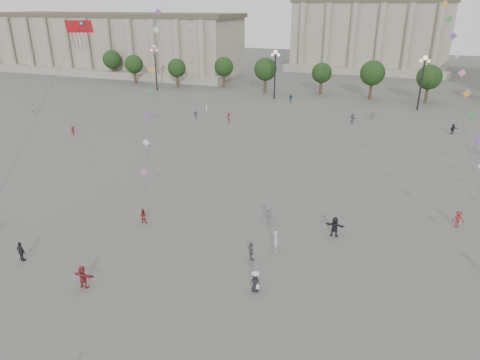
% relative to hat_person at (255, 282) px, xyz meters
% --- Properties ---
extents(ground, '(360.00, 360.00, 0.00)m').
position_rel_hat_person_xyz_m(ground, '(-2.91, -2.87, -0.82)').
color(ground, '#524F4D').
rests_on(ground, ground).
extents(hall_west, '(84.00, 26.22, 17.20)m').
position_rel_hat_person_xyz_m(hall_west, '(-77.91, 91.03, 7.60)').
color(hall_west, '#A59E8A').
rests_on(hall_west, ground).
extents(hall_central, '(48.30, 34.30, 35.50)m').
position_rel_hat_person_xyz_m(hall_central, '(-2.91, 126.35, 13.41)').
color(hall_central, '#A59E8A').
rests_on(hall_central, ground).
extents(tree_row, '(137.12, 5.12, 8.00)m').
position_rel_hat_person_xyz_m(tree_row, '(-2.91, 75.13, 4.57)').
color(tree_row, '#3C2D1E').
rests_on(tree_row, ground).
extents(lamp_post_far_west, '(2.00, 0.90, 10.65)m').
position_rel_hat_person_xyz_m(lamp_post_far_west, '(-47.91, 67.13, 6.53)').
color(lamp_post_far_west, '#262628').
rests_on(lamp_post_far_west, ground).
extents(lamp_post_mid_west, '(2.00, 0.90, 10.65)m').
position_rel_hat_person_xyz_m(lamp_post_mid_west, '(-17.91, 67.13, 6.53)').
color(lamp_post_mid_west, '#262628').
rests_on(lamp_post_mid_west, ground).
extents(lamp_post_mid_east, '(2.00, 0.90, 10.65)m').
position_rel_hat_person_xyz_m(lamp_post_mid_east, '(12.09, 67.13, 6.53)').
color(lamp_post_mid_east, '#262628').
rests_on(lamp_post_mid_east, ground).
extents(person_crowd_0, '(1.17, 0.83, 1.85)m').
position_rel_hat_person_xyz_m(person_crowd_0, '(-13.64, 65.13, 0.10)').
color(person_crowd_0, '#2B4862').
rests_on(person_crowd_0, ground).
extents(person_crowd_1, '(0.95, 1.04, 1.73)m').
position_rel_hat_person_xyz_m(person_crowd_1, '(-58.80, 38.44, 0.04)').
color(person_crowd_1, '#B7B6B3').
rests_on(person_crowd_1, ground).
extents(person_crowd_2, '(0.66, 1.04, 1.54)m').
position_rel_hat_person_xyz_m(person_crowd_2, '(-40.74, 28.48, -0.05)').
color(person_crowd_2, maroon).
rests_on(person_crowd_2, ground).
extents(person_crowd_3, '(1.80, 0.62, 1.92)m').
position_rel_hat_person_xyz_m(person_crowd_3, '(4.25, 10.35, 0.14)').
color(person_crowd_3, black).
rests_on(person_crowd_3, ground).
extents(person_crowd_4, '(1.39, 1.50, 1.68)m').
position_rel_hat_person_xyz_m(person_crowd_4, '(4.05, 56.18, 0.01)').
color(person_crowd_4, '#AFAFAB').
rests_on(person_crowd_4, ground).
extents(person_crowd_6, '(1.30, 0.92, 1.82)m').
position_rel_hat_person_xyz_m(person_crowd_6, '(-2.17, 10.57, 0.08)').
color(person_crowd_6, '#5E5D62').
rests_on(person_crowd_6, ground).
extents(person_crowd_7, '(1.63, 0.62, 1.73)m').
position_rel_hat_person_xyz_m(person_crowd_7, '(20.07, 41.41, 0.04)').
color(person_crowd_7, silver).
rests_on(person_crowd_7, ground).
extents(person_crowd_8, '(1.22, 0.88, 1.70)m').
position_rel_hat_person_xyz_m(person_crowd_8, '(15.07, 16.17, 0.03)').
color(person_crowd_8, maroon).
rests_on(person_crowd_8, ground).
extents(person_crowd_9, '(1.47, 1.45, 1.69)m').
position_rel_hat_person_xyz_m(person_crowd_9, '(17.30, 50.74, 0.02)').
color(person_crowd_9, black).
rests_on(person_crowd_9, ground).
extents(person_crowd_10, '(0.73, 0.73, 1.71)m').
position_rel_hat_person_xyz_m(person_crowd_10, '(-26.47, 49.44, 0.03)').
color(person_crowd_10, silver).
rests_on(person_crowd_10, ground).
extents(person_crowd_12, '(1.55, 1.57, 1.80)m').
position_rel_hat_person_xyz_m(person_crowd_12, '(1.01, 52.14, 0.08)').
color(person_crowd_12, slate).
rests_on(person_crowd_12, ground).
extents(person_crowd_13, '(0.79, 0.83, 1.92)m').
position_rel_hat_person_xyz_m(person_crowd_13, '(-0.16, 6.04, 0.13)').
color(person_crowd_13, beige).
rests_on(person_crowd_13, ground).
extents(person_crowd_16, '(1.00, 0.62, 1.58)m').
position_rel_hat_person_xyz_m(person_crowd_16, '(-26.84, 45.27, -0.03)').
color(person_crowd_16, slate).
rests_on(person_crowd_16, ground).
extents(person_crowd_17, '(1.29, 1.39, 1.88)m').
position_rel_hat_person_xyz_m(person_crowd_17, '(-19.73, 44.25, 0.12)').
color(person_crowd_17, maroon).
rests_on(person_crowd_17, ground).
extents(tourist_2, '(1.73, 0.63, 1.84)m').
position_rel_hat_person_xyz_m(tourist_2, '(-12.34, -4.05, 0.10)').
color(tourist_2, maroon).
rests_on(tourist_2, ground).
extents(tourist_3, '(0.94, 1.05, 1.71)m').
position_rel_hat_person_xyz_m(tourist_3, '(-1.65, 3.86, 0.03)').
color(tourist_3, slate).
rests_on(tourist_3, ground).
extents(tourist_4, '(1.09, 0.59, 1.76)m').
position_rel_hat_person_xyz_m(tourist_4, '(-19.57, -2.87, 0.05)').
color(tourist_4, '#222328').
rests_on(tourist_4, ground).
extents(kite_flyer_0, '(0.88, 0.78, 1.51)m').
position_rel_hat_person_xyz_m(kite_flyer_0, '(-13.71, 6.42, -0.07)').
color(kite_flyer_0, maroon).
rests_on(kite_flyer_0, ground).
extents(hat_person, '(0.83, 0.63, 1.69)m').
position_rel_hat_person_xyz_m(hat_person, '(0.00, 0.00, 0.00)').
color(hat_person, black).
rests_on(hat_person, ground).
extents(dragon_kite, '(4.62, 4.53, 19.52)m').
position_rel_hat_person_xyz_m(dragon_kite, '(-18.16, 6.10, 16.47)').
color(dragon_kite, red).
rests_on(dragon_kite, ground).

